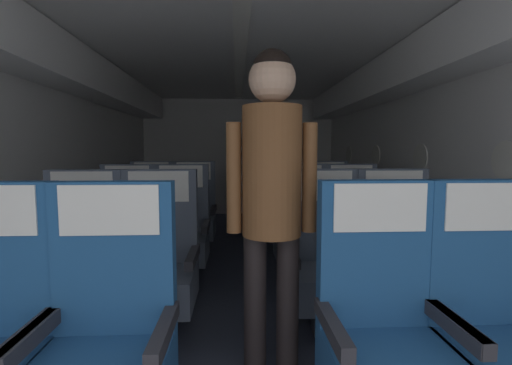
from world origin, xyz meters
The scene contains 18 objects.
ground centered at (0.00, 3.29, -0.01)m, with size 3.75×6.98×0.02m, color #2D3342.
fuselage_shell centered at (0.00, 3.56, 1.59)m, with size 3.63×6.63×2.18m.
seat_a_left_aisle centered at (-0.54, 1.27, 0.45)m, with size 0.51×0.47×1.06m.
seat_a_right_aisle centered at (1.02, 1.27, 0.45)m, with size 0.51×0.47×1.06m.
seat_a_right_window centered at (0.55, 1.27, 0.45)m, with size 0.51×0.47×1.06m.
seat_b_left_window centered at (-1.03, 2.19, 0.45)m, with size 0.51×0.47×1.06m.
seat_b_left_aisle centered at (-0.55, 2.19, 0.45)m, with size 0.51×0.47×1.06m.
seat_b_right_aisle centered at (1.01, 2.18, 0.45)m, with size 0.51×0.47×1.06m.
seat_b_right_window centered at (0.54, 2.19, 0.45)m, with size 0.51×0.47×1.06m.
seat_c_left_window centered at (-1.02, 3.10, 0.45)m, with size 0.51×0.47×1.06m.
seat_c_left_aisle centered at (-0.54, 3.10, 0.45)m, with size 0.51×0.47×1.06m.
seat_c_right_aisle centered at (1.02, 3.08, 0.45)m, with size 0.51×0.47×1.06m.
seat_c_right_window centered at (0.55, 3.09, 0.45)m, with size 0.51×0.47×1.06m.
seat_d_left_window centered at (-1.02, 3.99, 0.45)m, with size 0.51×0.47×1.06m.
seat_d_left_aisle centered at (-0.53, 3.98, 0.45)m, with size 0.51×0.47×1.06m.
seat_d_right_aisle centered at (1.03, 3.98, 0.45)m, with size 0.51×0.47×1.06m.
seat_d_right_window centered at (0.55, 3.98, 0.45)m, with size 0.51×0.47×1.06m.
flight_attendant centered at (0.13, 1.62, 1.02)m, with size 0.43×0.28×1.65m.
Camera 1 is at (-0.04, -0.05, 1.18)m, focal length 24.95 mm.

